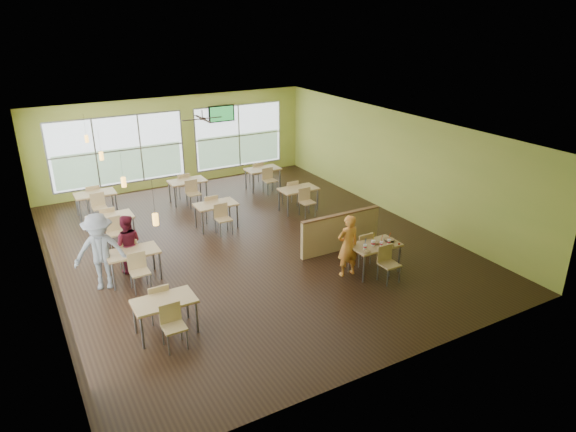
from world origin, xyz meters
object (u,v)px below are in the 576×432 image
object	(u,v)px
main_table	(375,249)
man_plaid	(348,246)
food_basket	(389,240)
half_wall_divider	(340,232)

from	to	relation	value
main_table	man_plaid	xyz separation A→B (m)	(-0.66, 0.22, 0.15)
main_table	man_plaid	size ratio (longest dim) A/B	0.98
food_basket	main_table	bearing A→B (deg)	176.06
man_plaid	food_basket	distance (m)	1.09
main_table	food_basket	size ratio (longest dim) A/B	5.68
half_wall_divider	man_plaid	bearing A→B (deg)	-118.08
main_table	half_wall_divider	size ratio (longest dim) A/B	0.63
main_table	man_plaid	bearing A→B (deg)	161.85
main_table	man_plaid	distance (m)	0.71
man_plaid	main_table	bearing A→B (deg)	165.20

